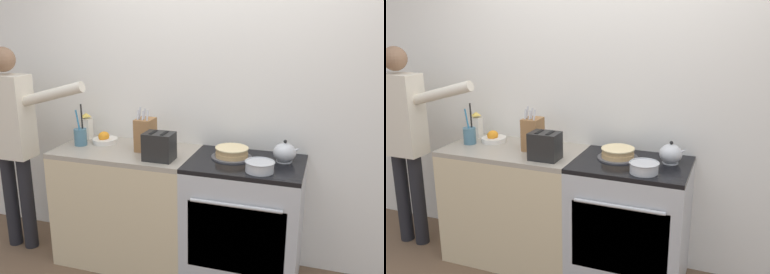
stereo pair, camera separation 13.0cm
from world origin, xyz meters
The scene contains 12 objects.
wall_back centered at (0.00, 0.60, 1.30)m, with size 8.00×0.04×2.60m.
counter_cabinet centered at (-0.65, 0.29, 0.45)m, with size 1.03×0.58×0.90m.
stove_range centered at (0.26, 0.29, 0.45)m, with size 0.79×0.61×0.90m.
layer_cake centered at (0.14, 0.35, 0.93)m, with size 0.28×0.28×0.08m.
tea_kettle centered at (0.51, 0.38, 0.96)m, with size 0.19×0.15×0.16m.
mixing_bowl centered at (0.38, 0.13, 0.94)m, with size 0.19×0.19×0.07m.
knife_block centered at (-0.50, 0.32, 1.02)m, with size 0.12×0.15×0.32m.
utensil_crock centered at (-1.03, 0.28, 0.97)m, with size 0.10×0.10×0.33m.
fruit_bowl centered at (-0.88, 0.39, 0.94)m, with size 0.19×0.19×0.09m.
toaster centered at (-0.32, 0.15, 1.00)m, with size 0.22×0.15×0.20m.
milk_carton centered at (-1.08, 0.46, 1.00)m, with size 0.07×0.07×0.21m.
person_baker centered at (-1.58, 0.18, 0.98)m, with size 0.93×0.20×1.64m.
Camera 2 is at (0.90, -2.40, 1.85)m, focal length 40.00 mm.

